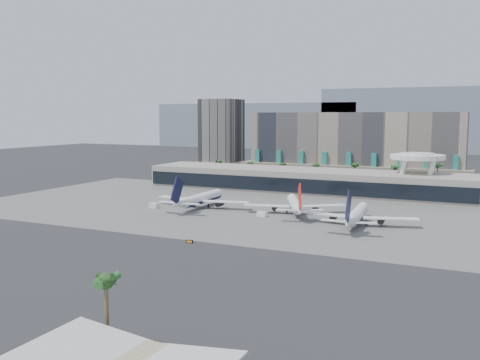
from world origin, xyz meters
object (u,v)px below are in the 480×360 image
at_px(airliner_centre, 295,204).
at_px(service_vehicle_b, 262,214).
at_px(airliner_right, 357,215).
at_px(taxiway_sign, 190,242).
at_px(service_vehicle_a, 154,206).
at_px(airliner_left, 200,199).

relative_size(airliner_centre, service_vehicle_b, 10.70).
relative_size(airliner_centre, airliner_right, 0.90).
bearing_deg(taxiway_sign, airliner_right, 35.36).
relative_size(airliner_centre, service_vehicle_a, 9.07).
height_order(service_vehicle_b, taxiway_sign, service_vehicle_b).
bearing_deg(taxiway_sign, airliner_left, 101.47).
relative_size(airliner_left, service_vehicle_a, 10.21).
height_order(airliner_right, service_vehicle_b, airliner_right).
bearing_deg(service_vehicle_b, airliner_right, 5.34).
xyz_separation_m(airliner_right, service_vehicle_b, (-37.98, 1.24, -2.96)).
relative_size(airliner_left, airliner_centre, 1.13).
bearing_deg(service_vehicle_a, airliner_centre, 20.37).
bearing_deg(airliner_centre, airliner_left, 161.44).
height_order(airliner_centre, taxiway_sign, airliner_centre).
height_order(airliner_left, airliner_centre, airliner_left).
xyz_separation_m(service_vehicle_a, service_vehicle_b, (50.27, 1.69, -0.12)).
relative_size(airliner_right, service_vehicle_a, 10.09).
height_order(service_vehicle_a, service_vehicle_b, service_vehicle_a).
xyz_separation_m(airliner_right, service_vehicle_a, (-88.25, -0.46, -2.84)).
xyz_separation_m(airliner_right, taxiway_sign, (-41.39, -49.77, -3.42)).
bearing_deg(taxiway_sign, service_vehicle_a, 118.65).
height_order(airliner_left, service_vehicle_b, airliner_left).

